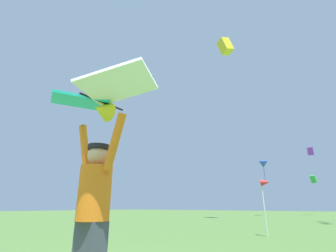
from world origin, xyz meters
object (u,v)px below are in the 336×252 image
at_px(distant_kite_purple_high_right, 310,151).
at_px(kite_flyer_person, 93,209).
at_px(marker_flag, 265,186).
at_px(distant_kite_yellow_high_left, 225,46).
at_px(distant_kite_blue_mid_right, 263,164).
at_px(distant_kite_green_overhead_distant, 314,179).
at_px(held_stunt_kite, 99,99).

bearing_deg(distant_kite_purple_high_right, kite_flyer_person, -86.49).
bearing_deg(marker_flag, distant_kite_yellow_high_left, 118.35).
distance_m(kite_flyer_person, marker_flag, 7.39).
distance_m(kite_flyer_person, distant_kite_purple_high_right, 28.50).
xyz_separation_m(distant_kite_blue_mid_right, marker_flag, (5.71, -18.73, -3.76)).
relative_size(distant_kite_blue_mid_right, distant_kite_yellow_high_left, 1.37).
bearing_deg(distant_kite_green_overhead_distant, kite_flyer_person, -85.47).
relative_size(distant_kite_yellow_high_left, distant_kite_green_overhead_distant, 1.62).
relative_size(held_stunt_kite, distant_kite_yellow_high_left, 1.03).
relative_size(kite_flyer_person, distant_kite_yellow_high_left, 1.19).
distance_m(distant_kite_purple_high_right, marker_flag, 21.17).
relative_size(kite_flyer_person, distant_kite_green_overhead_distant, 1.92).
xyz_separation_m(distant_kite_purple_high_right, marker_flag, (1.21, -20.55, -4.94)).
bearing_deg(distant_kite_yellow_high_left, marker_flag, -61.65).
xyz_separation_m(distant_kite_purple_high_right, distant_kite_green_overhead_distant, (-0.93, 5.40, -2.42)).
bearing_deg(distant_kite_green_overhead_distant, distant_kite_purple_high_right, -80.25).
height_order(held_stunt_kite, marker_flag, held_stunt_kite).
bearing_deg(distant_kite_blue_mid_right, distant_kite_green_overhead_distant, 63.64).
bearing_deg(held_stunt_kite, distant_kite_yellow_high_left, 107.83).
bearing_deg(marker_flag, held_stunt_kite, -86.12).
distance_m(kite_flyer_person, distant_kite_green_overhead_distant, 33.54).
relative_size(held_stunt_kite, distant_kite_purple_high_right, 1.76).
bearing_deg(distant_kite_green_overhead_distant, distant_kite_yellow_high_left, -98.26).
bearing_deg(kite_flyer_person, marker_flag, 93.91).
xyz_separation_m(distant_kite_green_overhead_distant, marker_flag, (2.14, -25.94, -2.52)).
bearing_deg(distant_kite_purple_high_right, distant_kite_blue_mid_right, -158.03).
xyz_separation_m(distant_kite_purple_high_right, distant_kite_yellow_high_left, (-3.44, -11.93, 7.91)).
bearing_deg(distant_kite_yellow_high_left, distant_kite_blue_mid_right, 95.98).
relative_size(distant_kite_blue_mid_right, distant_kite_green_overhead_distant, 2.21).
xyz_separation_m(held_stunt_kite, marker_flag, (-0.50, 7.40, -0.53)).
xyz_separation_m(held_stunt_kite, distant_kite_yellow_high_left, (-5.15, 16.02, 12.31)).
relative_size(held_stunt_kite, distant_kite_green_overhead_distant, 1.67).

